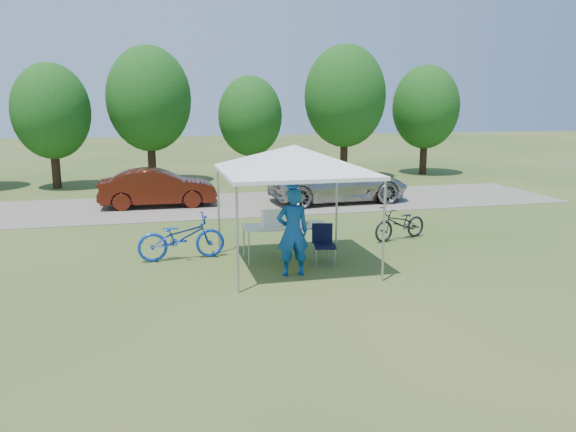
{
  "coord_description": "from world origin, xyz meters",
  "views": [
    {
      "loc": [
        -3.02,
        -11.82,
        3.64
      ],
      "look_at": [
        0.35,
        2.0,
        0.74
      ],
      "focal_mm": 35.0,
      "sensor_mm": 36.0,
      "label": 1
    }
  ],
  "objects_px": {
    "bike_blue": "(181,237)",
    "sedan": "(158,188)",
    "folding_chair": "(324,241)",
    "cooler": "(273,218)",
    "folding_table": "(285,227)",
    "minivan": "(338,182)",
    "cyclist": "(293,232)",
    "bike_dark": "(400,223)"
  },
  "relations": [
    {
      "from": "bike_blue",
      "to": "sedan",
      "type": "relative_size",
      "value": 0.5
    },
    {
      "from": "sedan",
      "to": "minivan",
      "type": "bearing_deg",
      "value": -94.22
    },
    {
      "from": "sedan",
      "to": "folding_chair",
      "type": "bearing_deg",
      "value": -156.11
    },
    {
      "from": "cyclist",
      "to": "sedan",
      "type": "xyz_separation_m",
      "value": [
        -2.65,
        8.84,
        -0.27
      ]
    },
    {
      "from": "cyclist",
      "to": "cooler",
      "type": "bearing_deg",
      "value": -81.45
    },
    {
      "from": "folding_chair",
      "to": "cooler",
      "type": "relative_size",
      "value": 1.86
    },
    {
      "from": "folding_table",
      "to": "cooler",
      "type": "relative_size",
      "value": 3.99
    },
    {
      "from": "minivan",
      "to": "cooler",
      "type": "bearing_deg",
      "value": 147.36
    },
    {
      "from": "minivan",
      "to": "bike_dark",
      "type": "bearing_deg",
      "value": 174.46
    },
    {
      "from": "folding_chair",
      "to": "sedan",
      "type": "bearing_deg",
      "value": 125.54
    },
    {
      "from": "folding_chair",
      "to": "bike_dark",
      "type": "height_order",
      "value": "folding_chair"
    },
    {
      "from": "folding_chair",
      "to": "sedan",
      "type": "height_order",
      "value": "sedan"
    },
    {
      "from": "cyclist",
      "to": "bike_dark",
      "type": "xyz_separation_m",
      "value": [
        3.58,
        2.36,
        -0.5
      ]
    },
    {
      "from": "folding_chair",
      "to": "sedan",
      "type": "relative_size",
      "value": 0.23
    },
    {
      "from": "cyclist",
      "to": "bike_blue",
      "type": "distance_m",
      "value": 2.9
    },
    {
      "from": "cyclist",
      "to": "bike_blue",
      "type": "relative_size",
      "value": 0.94
    },
    {
      "from": "folding_chair",
      "to": "folding_table",
      "type": "bearing_deg",
      "value": 152.46
    },
    {
      "from": "folding_table",
      "to": "sedan",
      "type": "bearing_deg",
      "value": 110.32
    },
    {
      "from": "folding_chair",
      "to": "cooler",
      "type": "height_order",
      "value": "cooler"
    },
    {
      "from": "bike_dark",
      "to": "minivan",
      "type": "height_order",
      "value": "minivan"
    },
    {
      "from": "cyclist",
      "to": "bike_dark",
      "type": "distance_m",
      "value": 4.31
    },
    {
      "from": "bike_dark",
      "to": "bike_blue",
      "type": "bearing_deg",
      "value": -102.74
    },
    {
      "from": "minivan",
      "to": "sedan",
      "type": "distance_m",
      "value": 6.5
    },
    {
      "from": "folding_chair",
      "to": "bike_blue",
      "type": "relative_size",
      "value": 0.46
    },
    {
      "from": "cooler",
      "to": "bike_dark",
      "type": "distance_m",
      "value": 3.93
    },
    {
      "from": "cooler",
      "to": "sedan",
      "type": "distance_m",
      "value": 7.98
    },
    {
      "from": "folding_table",
      "to": "sedan",
      "type": "relative_size",
      "value": 0.49
    },
    {
      "from": "bike_blue",
      "to": "minivan",
      "type": "relative_size",
      "value": 0.39
    },
    {
      "from": "folding_table",
      "to": "folding_chair",
      "type": "xyz_separation_m",
      "value": [
        0.75,
        -0.62,
        -0.22
      ]
    },
    {
      "from": "cyclist",
      "to": "bike_blue",
      "type": "xyz_separation_m",
      "value": [
        -2.23,
        1.81,
        -0.42
      ]
    },
    {
      "from": "cooler",
      "to": "cyclist",
      "type": "distance_m",
      "value": 1.28
    },
    {
      "from": "minivan",
      "to": "cyclist",
      "type": "bearing_deg",
      "value": 152.15
    },
    {
      "from": "folding_table",
      "to": "cooler",
      "type": "height_order",
      "value": "cooler"
    },
    {
      "from": "minivan",
      "to": "sedan",
      "type": "height_order",
      "value": "minivan"
    },
    {
      "from": "bike_dark",
      "to": "minivan",
      "type": "distance_m",
      "value": 5.97
    },
    {
      "from": "folding_table",
      "to": "bike_dark",
      "type": "height_order",
      "value": "bike_dark"
    },
    {
      "from": "sedan",
      "to": "folding_table",
      "type": "bearing_deg",
      "value": -159.23
    },
    {
      "from": "cooler",
      "to": "folding_chair",
      "type": "bearing_deg",
      "value": -30.46
    },
    {
      "from": "cyclist",
      "to": "bike_blue",
      "type": "bearing_deg",
      "value": -37.48
    },
    {
      "from": "folding_chair",
      "to": "bike_blue",
      "type": "bearing_deg",
      "value": 171.88
    },
    {
      "from": "folding_chair",
      "to": "cyclist",
      "type": "distance_m",
      "value": 1.18
    },
    {
      "from": "bike_blue",
      "to": "sedan",
      "type": "bearing_deg",
      "value": -1.88
    }
  ]
}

